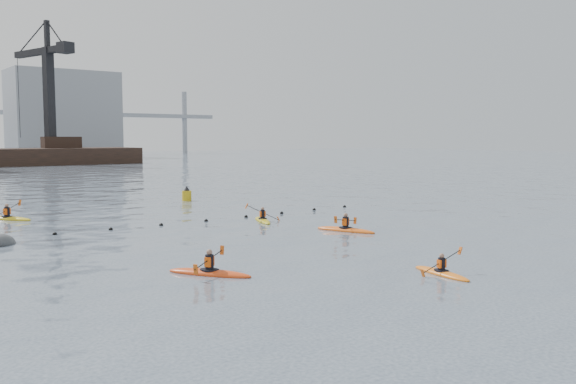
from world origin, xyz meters
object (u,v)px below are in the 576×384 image
(kayaker_0, at_px, (441,272))
(kayaker_5, at_px, (7,218))
(mooring_buoy, at_px, (2,244))
(nav_buoy, at_px, (187,196))
(kayaker_2, at_px, (210,272))
(kayaker_3, at_px, (263,220))
(kayaker_4, at_px, (346,229))

(kayaker_0, distance_m, kayaker_5, 28.08)
(mooring_buoy, relative_size, nav_buoy, 1.44)
(kayaker_0, xyz_separation_m, kayaker_2, (-6.98, 5.29, 0.02))
(kayaker_3, xyz_separation_m, kayaker_4, (1.38, -6.03, 0.01))
(kayaker_0, height_order, kayaker_5, kayaker_5)
(kayaker_5, relative_size, nav_buoy, 2.41)
(kayaker_2, xyz_separation_m, nav_buoy, (12.06, 24.66, 0.31))
(kayaker_0, relative_size, kayaker_5, 0.88)
(kayaker_3, xyz_separation_m, mooring_buoy, (-14.70, 1.07, -0.10))
(mooring_buoy, height_order, nav_buoy, nav_buoy)
(kayaker_4, bearing_deg, nav_buoy, -111.33)
(kayaker_2, xyz_separation_m, mooring_buoy, (-4.73, 11.89, -0.11))
(kayaker_0, xyz_separation_m, nav_buoy, (5.08, 29.95, 0.33))
(kayaker_2, height_order, kayaker_3, kayaker_3)
(kayaker_4, bearing_deg, mooring_buoy, -43.11)
(nav_buoy, bearing_deg, kayaker_0, -99.63)
(kayaker_0, height_order, nav_buoy, nav_buoy)
(kayaker_3, xyz_separation_m, kayaker_5, (-12.38, 10.35, 0.01))
(kayaker_5, xyz_separation_m, mooring_buoy, (-2.33, -9.29, -0.11))
(nav_buoy, bearing_deg, mooring_buoy, -142.73)
(kayaker_5, relative_size, mooring_buoy, 1.68)
(kayaker_4, xyz_separation_m, mooring_buoy, (-16.09, 7.09, -0.11))
(mooring_buoy, bearing_deg, kayaker_2, -68.32)
(kayaker_0, xyz_separation_m, kayaker_4, (4.38, 10.09, 0.02))
(kayaker_0, distance_m, kayaker_2, 8.76)
(kayaker_3, bearing_deg, mooring_buoy, -162.32)
(kayaker_3, height_order, mooring_buoy, kayaker_3)
(kayaker_3, relative_size, nav_buoy, 2.29)
(kayaker_2, relative_size, mooring_buoy, 1.64)
(kayaker_3, distance_m, kayaker_4, 6.18)
(kayaker_4, height_order, kayaker_5, kayaker_5)
(kayaker_3, relative_size, mooring_buoy, 1.59)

